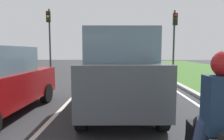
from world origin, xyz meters
TOP-DOWN VIEW (x-y plane):
  - ground_plane at (0.00, 14.00)m, footprint 60.00×60.00m
  - lane_line_center at (-0.70, 14.00)m, footprint 0.12×32.00m
  - lane_line_right_edge at (3.60, 14.00)m, footprint 0.12×32.00m
  - curb_right at (4.10, 14.00)m, footprint 0.24×48.00m
  - car_suv_ahead at (1.04, 8.37)m, footprint 2.07×4.55m
  - rider_person at (2.08, 4.72)m, footprint 0.51×0.41m
  - traffic_light_near_right at (5.45, 18.15)m, footprint 0.32×0.50m
  - traffic_light_overhead_left at (-4.76, 19.33)m, footprint 0.32×0.50m
  - traffic_light_far_median at (0.11, 25.92)m, footprint 0.32×0.50m

SIDE VIEW (x-z plane):
  - ground_plane at x=0.00m, z-range 0.00..0.00m
  - lane_line_center at x=-0.70m, z-range 0.00..0.01m
  - lane_line_right_edge at x=3.60m, z-range 0.00..0.01m
  - curb_right at x=4.10m, z-range 0.00..0.12m
  - car_suv_ahead at x=1.04m, z-range 0.03..2.31m
  - rider_person at x=2.08m, z-range 0.61..1.77m
  - traffic_light_far_median at x=0.11m, z-range 0.78..5.28m
  - traffic_light_near_right at x=5.45m, z-range 0.86..5.76m
  - traffic_light_overhead_left at x=-4.76m, z-range 0.93..6.25m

